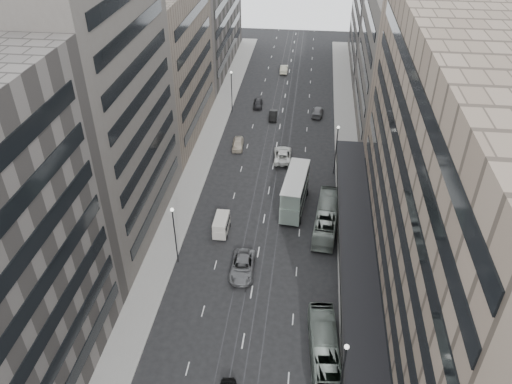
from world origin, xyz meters
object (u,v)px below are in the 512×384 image
at_px(double_decker, 295,191).
at_px(bus_far, 327,218).
at_px(bus_near, 324,352).
at_px(panel_van, 221,225).
at_px(sedan_2, 242,266).

bearing_deg(double_decker, bus_far, -35.35).
relative_size(bus_near, panel_van, 2.84).
bearing_deg(double_decker, sedan_2, -105.82).
height_order(bus_far, panel_van, bus_far).
relative_size(bus_far, sedan_2, 1.94).
bearing_deg(bus_near, sedan_2, -55.28).
relative_size(bus_far, panel_van, 2.99).
bearing_deg(panel_van, sedan_2, -61.75).
distance_m(bus_far, sedan_2, 14.09).
bearing_deg(panel_van, bus_near, -54.29).
distance_m(double_decker, panel_van, 11.63).
xyz_separation_m(bus_far, sedan_2, (-10.02, -9.88, -0.79)).
height_order(bus_far, sedan_2, bus_far).
relative_size(double_decker, sedan_2, 1.65).
distance_m(panel_van, sedan_2, 8.02).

